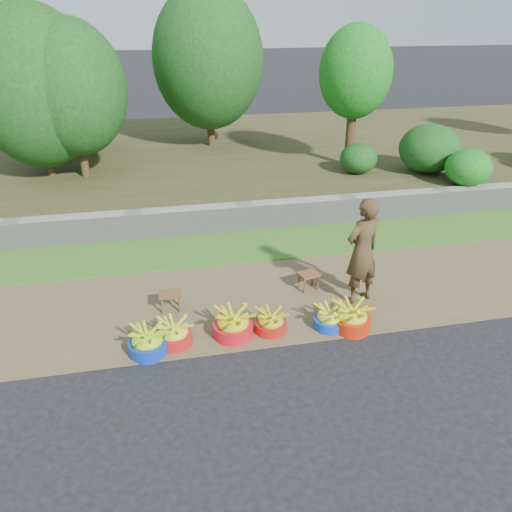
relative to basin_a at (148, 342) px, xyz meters
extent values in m
plane|color=black|center=(2.02, -0.22, -0.17)|extent=(120.00, 120.00, 0.00)
cube|color=brown|center=(2.02, 1.03, -0.16)|extent=(80.00, 2.50, 0.02)
cube|color=#3C7122|center=(2.02, 3.03, -0.15)|extent=(80.00, 1.50, 0.04)
cube|color=gray|center=(2.02, 3.88, 0.10)|extent=(80.00, 0.35, 0.55)
cube|color=#3F3D1F|center=(2.02, 8.78, 0.08)|extent=(80.00, 10.00, 0.50)
cylinder|color=#3E2C19|center=(-1.72, 9.56, 0.86)|extent=(0.18, 0.18, 1.07)
ellipsoid|color=#187318|center=(-1.72, 9.56, 2.20)|extent=(2.68, 2.68, 3.35)
cylinder|color=#3E2C19|center=(-1.34, 6.72, 0.98)|extent=(0.20, 0.20, 1.30)
ellipsoid|color=#184C17|center=(-1.34, 6.72, 2.34)|extent=(2.40, 2.40, 3.00)
cylinder|color=#3E2C19|center=(5.22, 6.34, 1.20)|extent=(0.24, 0.24, 1.75)
ellipsoid|color=#187318|center=(5.22, 6.34, 2.60)|extent=(1.76, 1.76, 2.20)
cylinder|color=#3E2C19|center=(2.02, 9.17, 1.07)|extent=(0.21, 0.21, 1.48)
ellipsoid|color=#184C17|center=(2.02, 9.17, 2.73)|extent=(3.06, 3.06, 3.83)
cylinder|color=#3E2C19|center=(-2.15, 6.97, 0.91)|extent=(0.18, 0.18, 1.17)
ellipsoid|color=#184C17|center=(-2.15, 6.97, 2.37)|extent=(2.89, 2.89, 3.61)
ellipsoid|color=#187318|center=(7.25, 4.22, 0.74)|extent=(1.03, 1.03, 0.83)
ellipsoid|color=#184C17|center=(6.89, 5.35, 0.91)|extent=(1.46, 1.46, 1.17)
ellipsoid|color=#184C17|center=(5.19, 5.63, 0.69)|extent=(0.90, 0.90, 0.72)
cylinder|color=#0E31A3|center=(0.00, 0.00, -0.08)|extent=(0.52, 0.52, 0.19)
ellipsoid|color=#A2CD17|center=(0.00, 0.00, 0.07)|extent=(0.46, 0.46, 0.30)
cylinder|color=#B11A14|center=(0.35, 0.13, -0.09)|extent=(0.49, 0.49, 0.18)
ellipsoid|color=gold|center=(0.35, 0.13, 0.05)|extent=(0.43, 0.43, 0.28)
cylinder|color=red|center=(1.16, 0.15, -0.07)|extent=(0.56, 0.56, 0.20)
ellipsoid|color=#C0B50E|center=(1.16, 0.15, 0.08)|extent=(0.49, 0.49, 0.32)
cylinder|color=#A31A12|center=(1.70, 0.15, -0.09)|extent=(0.45, 0.45, 0.16)
ellipsoid|color=#B6AD11|center=(1.70, 0.15, 0.04)|extent=(0.40, 0.40, 0.26)
cylinder|color=#123BB9|center=(2.54, 0.07, -0.09)|extent=(0.46, 0.46, 0.17)
ellipsoid|color=gold|center=(2.54, 0.07, 0.04)|extent=(0.41, 0.41, 0.26)
cylinder|color=red|center=(2.83, -0.01, -0.07)|extent=(0.55, 0.55, 0.20)
ellipsoid|color=gold|center=(2.83, -0.01, 0.08)|extent=(0.49, 0.49, 0.32)
cube|color=brown|center=(0.36, 0.99, 0.12)|extent=(0.35, 0.27, 0.04)
cylinder|color=brown|center=(0.22, 0.91, -0.03)|extent=(0.04, 0.04, 0.25)
cylinder|color=brown|center=(0.48, 0.89, -0.03)|extent=(0.04, 0.04, 0.25)
cylinder|color=brown|center=(0.24, 1.09, -0.03)|extent=(0.04, 0.04, 0.25)
cylinder|color=brown|center=(0.49, 1.07, -0.03)|extent=(0.04, 0.04, 0.25)
cube|color=brown|center=(2.57, 1.18, 0.11)|extent=(0.38, 0.33, 0.04)
cylinder|color=brown|center=(2.47, 1.06, -0.03)|extent=(0.03, 0.03, 0.25)
cylinder|color=brown|center=(2.71, 1.13, -0.03)|extent=(0.03, 0.03, 0.25)
cylinder|color=brown|center=(2.43, 1.23, -0.03)|extent=(0.03, 0.03, 0.25)
cylinder|color=brown|center=(2.67, 1.29, -0.03)|extent=(0.03, 0.03, 0.25)
imported|color=black|center=(3.22, 0.69, 0.69)|extent=(0.71, 0.59, 1.68)
camera|label=1|loc=(0.29, -5.55, 3.90)|focal=35.00mm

